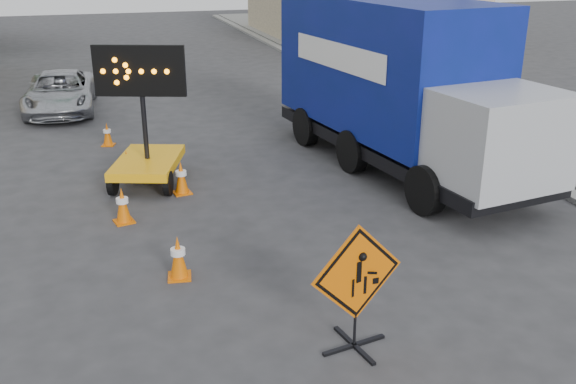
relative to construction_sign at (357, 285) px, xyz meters
name	(u,v)px	position (x,y,z in m)	size (l,w,h in m)	color
ground	(323,338)	(-0.35, 0.32, -0.99)	(100.00, 100.00, 0.00)	#2D2D30
curb_right	(365,91)	(6.85, 15.32, -0.93)	(0.40, 60.00, 0.12)	gray
sidewalk_right	(419,87)	(9.15, 15.32, -0.91)	(4.00, 60.00, 0.15)	gray
construction_sign	(357,285)	(0.00, 0.00, 0.00)	(1.40, 1.00, 1.87)	black
arrow_board	(147,154)	(-2.08, 7.63, -0.27)	(2.02, 2.59, 3.24)	#F1A40D
pickup_truck	(60,92)	(-4.19, 15.68, -0.33)	(2.18, 4.73, 1.31)	#B0B2B8
box_truck	(399,94)	(4.08, 7.11, 0.88)	(3.72, 8.94, 4.11)	black
cone_a	(178,257)	(-2.06, 2.74, -0.60)	(0.44, 0.44, 0.77)	#D95D04
cone_b	(123,205)	(-2.80, 5.41, -0.61)	(0.46, 0.46, 0.75)	#D95D04
cone_c	(181,177)	(-1.43, 6.70, -0.60)	(0.44, 0.44, 0.77)	#D95D04
cone_d	(127,164)	(-2.53, 8.14, -0.64)	(0.42, 0.42, 0.69)	#D95D04
cone_e	(107,134)	(-2.87, 11.08, -0.66)	(0.42, 0.42, 0.66)	#D95D04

